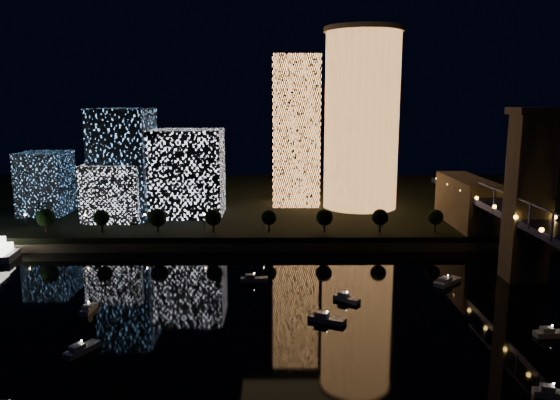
# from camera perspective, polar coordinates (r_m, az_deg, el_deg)

# --- Properties ---
(ground) EXTENTS (520.00, 520.00, 0.00)m
(ground) POSITION_cam_1_polar(r_m,az_deg,el_deg) (115.97, 3.53, -16.30)
(ground) COLOR black
(ground) RESTS_ON ground
(far_bank) EXTENTS (420.00, 160.00, 5.00)m
(far_bank) POSITION_cam_1_polar(r_m,az_deg,el_deg) (268.02, 1.16, -0.21)
(far_bank) COLOR black
(far_bank) RESTS_ON ground
(seawall) EXTENTS (420.00, 6.00, 3.00)m
(seawall) POSITION_cam_1_polar(r_m,az_deg,el_deg) (192.23, 1.83, -4.82)
(seawall) COLOR #6B5E4C
(seawall) RESTS_ON ground
(tower_cylindrical) EXTENTS (34.00, 34.00, 77.14)m
(tower_cylindrical) POSITION_cam_1_polar(r_m,az_deg,el_deg) (241.41, 8.51, 8.35)
(tower_cylindrical) COLOR #FF9F51
(tower_cylindrical) RESTS_ON far_bank
(tower_rectangular) EXTENTS (20.83, 20.83, 66.29)m
(tower_rectangular) POSITION_cam_1_polar(r_m,az_deg,el_deg) (246.91, 1.65, 7.21)
(tower_rectangular) COLOR #FF9F51
(tower_rectangular) RESTS_ON far_bank
(midrise_blocks) EXTENTS (83.46, 32.67, 43.74)m
(midrise_blocks) POSITION_cam_1_polar(r_m,az_deg,el_deg) (230.46, -15.01, 2.76)
(midrise_blocks) COLOR silver
(midrise_blocks) RESTS_ON far_bank
(motorboats) EXTENTS (113.79, 83.03, 2.78)m
(motorboats) POSITION_cam_1_polar(r_m,az_deg,el_deg) (128.90, 2.66, -13.03)
(motorboats) COLOR silver
(motorboats) RESTS_ON ground
(esplanade_trees) EXTENTS (165.52, 6.58, 8.79)m
(esplanade_trees) POSITION_cam_1_polar(r_m,az_deg,el_deg) (197.26, -7.59, -1.83)
(esplanade_trees) COLOR black
(esplanade_trees) RESTS_ON far_bank
(street_lamps) EXTENTS (132.70, 0.70, 5.65)m
(street_lamps) POSITION_cam_1_polar(r_m,az_deg,el_deg) (203.62, -7.91, -1.87)
(street_lamps) COLOR black
(street_lamps) RESTS_ON far_bank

